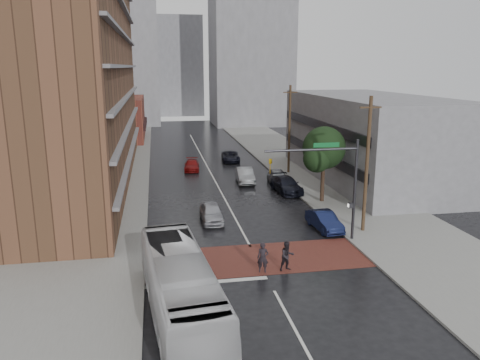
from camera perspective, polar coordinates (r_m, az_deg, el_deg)
name	(u,v)px	position (r m, az deg, el deg)	size (l,w,h in m)	color
ground	(259,262)	(29.89, 2.28, -9.95)	(160.00, 160.00, 0.00)	black
crosswalk	(257,259)	(30.33, 2.07, -9.56)	(14.00, 5.00, 0.02)	brown
sidewalk_west	(107,178)	(53.36, -15.86, 0.25)	(9.00, 90.00, 0.15)	gray
sidewalk_east	(308,170)	(55.88, 8.29, 1.22)	(9.00, 90.00, 0.15)	gray
apartment_block	(71,46)	(51.39, -19.87, 15.15)	(10.00, 44.00, 28.00)	brown
storefront_west	(119,119)	(81.39, -14.49, 7.25)	(8.00, 16.00, 7.00)	brown
building_east	(369,138)	(52.39, 15.41, 4.97)	(11.00, 26.00, 9.00)	gray
distant_tower_west	(114,47)	(105.11, -15.12, 15.40)	(18.00, 16.00, 32.00)	gray
distant_tower_east	(251,37)	(100.91, 1.30, 17.07)	(16.00, 14.00, 36.00)	gray
distant_tower_center	(178,67)	(121.87, -7.60, 13.55)	(12.00, 10.00, 24.00)	gray
street_tree	(324,151)	(42.01, 10.19, 3.53)	(4.20, 4.10, 6.90)	#332319
signal_mast	(335,176)	(32.35, 11.56, 0.46)	(6.50, 0.30, 7.20)	#2D2D33
utility_pole_near	(367,164)	(34.78, 15.22, 1.85)	(1.60, 0.26, 10.00)	#473321
utility_pole_far	(289,129)	(53.28, 6.05, 6.22)	(1.60, 0.26, 10.00)	#473321
transit_bus	(180,288)	(23.13, -7.28, -12.98)	(2.74, 11.72, 3.26)	silver
pedestrian_a	(263,258)	(28.16, 2.80, -9.44)	(0.67, 0.44, 1.85)	black
pedestrian_b	(287,256)	(28.52, 5.77, -9.21)	(0.89, 0.69, 1.83)	black
car_travel_a	(211,213)	(37.12, -3.50, -3.99)	(1.72, 4.27, 1.46)	#B4B5BD
car_travel_b	(245,175)	(49.32, 0.59, 0.55)	(1.66, 4.77, 1.57)	#94989B
car_travel_c	(192,165)	(55.61, -5.90, 1.80)	(1.71, 4.22, 1.22)	maroon
suv_travel	(231,156)	(60.55, -1.15, 2.89)	(2.20, 4.76, 1.32)	black
car_parked_near	(324,221)	(35.81, 10.24, -4.92)	(1.46, 4.19, 1.38)	#121A40
car_parked_mid	(286,185)	(45.85, 5.68, -0.58)	(2.09, 5.13, 1.49)	black
car_parked_far	(278,177)	(48.98, 4.62, 0.40)	(1.82, 4.51, 1.54)	#A1A5A9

